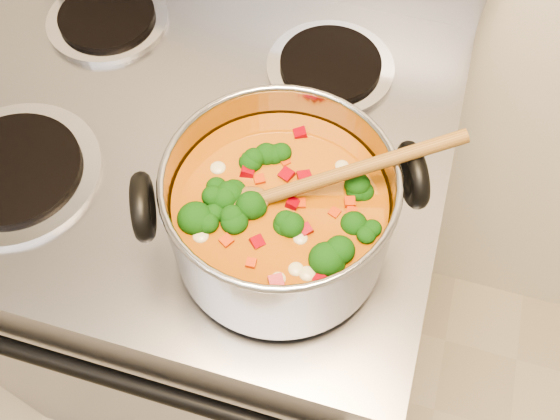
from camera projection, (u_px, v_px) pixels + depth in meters
The scene contains 4 objects.
electric_range at pixel (212, 260), 1.26m from camera, with size 0.75×0.67×1.08m.
stockpot at pixel (280, 213), 0.69m from camera, with size 0.31×0.25×0.15m.
wooden_spoon at pixel (295, 188), 0.66m from camera, with size 0.26×0.15×0.09m.
cooktop_crumbs at pixel (344, 157), 0.83m from camera, with size 0.18×0.14×0.01m.
Camera 1 is at (0.29, 0.67, 1.60)m, focal length 40.00 mm.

